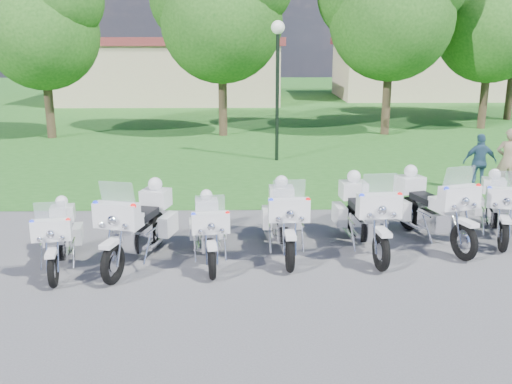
{
  "coord_description": "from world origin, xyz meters",
  "views": [
    {
      "loc": [
        -1.13,
        -10.3,
        4.07
      ],
      "look_at": [
        -0.91,
        1.2,
        0.95
      ],
      "focal_mm": 40.0,
      "sensor_mm": 36.0,
      "label": 1
    }
  ],
  "objects_px": {
    "motorcycle_4": "(364,214)",
    "motorcycle_5": "(431,207)",
    "motorcycle_2": "(209,229)",
    "lamp_post": "(278,57)",
    "motorcycle_0": "(59,236)",
    "bystander_a": "(508,160)",
    "motorcycle_6": "(497,206)",
    "motorcycle_1": "(139,224)",
    "bystander_c": "(480,162)",
    "motorcycle_3": "(285,218)"
  },
  "relations": [
    {
      "from": "motorcycle_4",
      "to": "motorcycle_5",
      "type": "relative_size",
      "value": 1.02
    },
    {
      "from": "motorcycle_2",
      "to": "lamp_post",
      "type": "relative_size",
      "value": 0.47
    },
    {
      "from": "motorcycle_0",
      "to": "bystander_a",
      "type": "relative_size",
      "value": 1.23
    },
    {
      "from": "motorcycle_5",
      "to": "motorcycle_6",
      "type": "relative_size",
      "value": 1.11
    },
    {
      "from": "lamp_post",
      "to": "bystander_a",
      "type": "distance_m",
      "value": 7.79
    },
    {
      "from": "motorcycle_1",
      "to": "motorcycle_5",
      "type": "xyz_separation_m",
      "value": [
        5.78,
        0.96,
        0.01
      ]
    },
    {
      "from": "motorcycle_1",
      "to": "bystander_c",
      "type": "relative_size",
      "value": 1.63
    },
    {
      "from": "lamp_post",
      "to": "bystander_a",
      "type": "xyz_separation_m",
      "value": [
        6.02,
        -4.21,
        -2.58
      ]
    },
    {
      "from": "motorcycle_1",
      "to": "motorcycle_6",
      "type": "bearing_deg",
      "value": -155.17
    },
    {
      "from": "motorcycle_2",
      "to": "motorcycle_3",
      "type": "height_order",
      "value": "motorcycle_3"
    },
    {
      "from": "motorcycle_3",
      "to": "lamp_post",
      "type": "xyz_separation_m",
      "value": [
        0.32,
        8.6,
        2.76
      ]
    },
    {
      "from": "motorcycle_1",
      "to": "motorcycle_3",
      "type": "height_order",
      "value": "motorcycle_1"
    },
    {
      "from": "motorcycle_2",
      "to": "lamp_post",
      "type": "height_order",
      "value": "lamp_post"
    },
    {
      "from": "motorcycle_2",
      "to": "motorcycle_1",
      "type": "bearing_deg",
      "value": -6.01
    },
    {
      "from": "bystander_a",
      "to": "bystander_c",
      "type": "bearing_deg",
      "value": 1.11
    },
    {
      "from": "bystander_c",
      "to": "lamp_post",
      "type": "bearing_deg",
      "value": -34.81
    },
    {
      "from": "motorcycle_2",
      "to": "bystander_a",
      "type": "bearing_deg",
      "value": -154.93
    },
    {
      "from": "motorcycle_0",
      "to": "motorcycle_1",
      "type": "relative_size",
      "value": 0.84
    },
    {
      "from": "motorcycle_3",
      "to": "bystander_c",
      "type": "bearing_deg",
      "value": -142.54
    },
    {
      "from": "motorcycle_4",
      "to": "bystander_c",
      "type": "distance_m",
      "value": 6.08
    },
    {
      "from": "motorcycle_3",
      "to": "motorcycle_5",
      "type": "relative_size",
      "value": 0.96
    },
    {
      "from": "motorcycle_4",
      "to": "lamp_post",
      "type": "bearing_deg",
      "value": -87.19
    },
    {
      "from": "motorcycle_1",
      "to": "motorcycle_5",
      "type": "bearing_deg",
      "value": -155.64
    },
    {
      "from": "motorcycle_3",
      "to": "motorcycle_4",
      "type": "xyz_separation_m",
      "value": [
        1.57,
        0.07,
        0.04
      ]
    },
    {
      "from": "motorcycle_0",
      "to": "motorcycle_5",
      "type": "bearing_deg",
      "value": -179.88
    },
    {
      "from": "bystander_a",
      "to": "bystander_c",
      "type": "distance_m",
      "value": 0.72
    },
    {
      "from": "motorcycle_2",
      "to": "motorcycle_3",
      "type": "relative_size",
      "value": 0.89
    },
    {
      "from": "motorcycle_1",
      "to": "motorcycle_6",
      "type": "height_order",
      "value": "motorcycle_1"
    },
    {
      "from": "motorcycle_4",
      "to": "motorcycle_6",
      "type": "bearing_deg",
      "value": -171.17
    },
    {
      "from": "motorcycle_1",
      "to": "bystander_c",
      "type": "xyz_separation_m",
      "value": [
        8.4,
        5.01,
        0.05
      ]
    },
    {
      "from": "motorcycle_0",
      "to": "motorcycle_6",
      "type": "xyz_separation_m",
      "value": [
        8.68,
        1.55,
        0.06
      ]
    },
    {
      "from": "motorcycle_5",
      "to": "motorcycle_4",
      "type": "bearing_deg",
      "value": 0.06
    },
    {
      "from": "motorcycle_5",
      "to": "bystander_a",
      "type": "distance_m",
      "value": 5.1
    },
    {
      "from": "motorcycle_3",
      "to": "motorcycle_6",
      "type": "bearing_deg",
      "value": -171.18
    },
    {
      "from": "motorcycle_0",
      "to": "bystander_a",
      "type": "xyz_separation_m",
      "value": [
        10.49,
        5.12,
        0.27
      ]
    },
    {
      "from": "motorcycle_4",
      "to": "motorcycle_0",
      "type": "bearing_deg",
      "value": 2.4
    },
    {
      "from": "bystander_c",
      "to": "motorcycle_0",
      "type": "bearing_deg",
      "value": 30.67
    },
    {
      "from": "bystander_a",
      "to": "motorcycle_1",
      "type": "bearing_deg",
      "value": 43.48
    },
    {
      "from": "motorcycle_4",
      "to": "motorcycle_6",
      "type": "distance_m",
      "value": 3.07
    },
    {
      "from": "motorcycle_2",
      "to": "motorcycle_3",
      "type": "bearing_deg",
      "value": -170.19
    },
    {
      "from": "motorcycle_6",
      "to": "motorcycle_2",
      "type": "bearing_deg",
      "value": 26.96
    },
    {
      "from": "lamp_post",
      "to": "motorcycle_4",
      "type": "bearing_deg",
      "value": -81.68
    },
    {
      "from": "motorcycle_2",
      "to": "bystander_c",
      "type": "relative_size",
      "value": 1.39
    },
    {
      "from": "bystander_a",
      "to": "bystander_c",
      "type": "xyz_separation_m",
      "value": [
        -0.69,
        0.18,
        -0.09
      ]
    },
    {
      "from": "motorcycle_1",
      "to": "motorcycle_5",
      "type": "distance_m",
      "value": 5.85
    },
    {
      "from": "motorcycle_2",
      "to": "motorcycle_5",
      "type": "height_order",
      "value": "motorcycle_5"
    },
    {
      "from": "motorcycle_0",
      "to": "motorcycle_3",
      "type": "relative_size",
      "value": 0.87
    },
    {
      "from": "motorcycle_6",
      "to": "bystander_c",
      "type": "bearing_deg",
      "value": -91.47
    },
    {
      "from": "motorcycle_3",
      "to": "motorcycle_6",
      "type": "relative_size",
      "value": 1.07
    },
    {
      "from": "lamp_post",
      "to": "motorcycle_3",
      "type": "bearing_deg",
      "value": -92.12
    }
  ]
}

